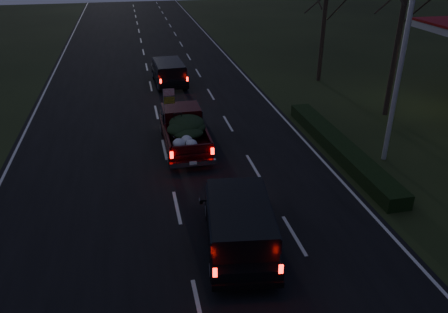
{
  "coord_description": "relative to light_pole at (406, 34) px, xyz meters",
  "views": [
    {
      "loc": [
        -1.15,
        -13.5,
        8.8
      ],
      "look_at": [
        2.02,
        1.19,
        1.3
      ],
      "focal_mm": 35.0,
      "sensor_mm": 36.0,
      "label": 1
    }
  ],
  "objects": [
    {
      "name": "road_asphalt",
      "position": [
        -9.5,
        -2.0,
        -5.47
      ],
      "size": [
        14.0,
        120.0,
        0.02
      ],
      "primitive_type": "cube",
      "color": "black",
      "rests_on": "ground"
    },
    {
      "name": "light_pole",
      "position": [
        0.0,
        0.0,
        0.0
      ],
      "size": [
        0.5,
        0.9,
        9.16
      ],
      "color": "silver",
      "rests_on": "ground"
    },
    {
      "name": "rear_suv",
      "position": [
        -7.85,
        -4.74,
        -4.46
      ],
      "size": [
        2.56,
        4.9,
        1.34
      ],
      "rotation": [
        0.0,
        0.0,
        -0.14
      ],
      "color": "black",
      "rests_on": "ground"
    },
    {
      "name": "bare_tree_far",
      "position": [
        2.0,
        12.0,
        -0.25
      ],
      "size": [
        3.6,
        3.6,
        7.0
      ],
      "color": "black",
      "rests_on": "ground"
    },
    {
      "name": "pickup_truck",
      "position": [
        -8.53,
        3.13,
        -4.52
      ],
      "size": [
        1.91,
        4.92,
        2.58
      ],
      "rotation": [
        0.0,
        0.0,
        0.0
      ],
      "color": "#330709",
      "rests_on": "ground"
    },
    {
      "name": "ground",
      "position": [
        -9.5,
        -2.0,
        -5.48
      ],
      "size": [
        120.0,
        120.0,
        0.0
      ],
      "primitive_type": "plane",
      "color": "black",
      "rests_on": "ground"
    },
    {
      "name": "lead_suv",
      "position": [
        -8.23,
        13.09,
        -4.51
      ],
      "size": [
        2.09,
        4.55,
        1.28
      ],
      "rotation": [
        0.0,
        0.0,
        0.05
      ],
      "color": "black",
      "rests_on": "ground"
    },
    {
      "name": "hedge_row",
      "position": [
        -1.7,
        1.0,
        -5.18
      ],
      "size": [
        1.0,
        10.0,
        0.6
      ],
      "primitive_type": "cube",
      "color": "black",
      "rests_on": "ground"
    }
  ]
}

